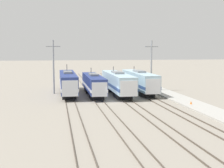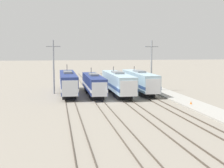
{
  "view_description": "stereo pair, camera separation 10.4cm",
  "coord_description": "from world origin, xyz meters",
  "px_view_note": "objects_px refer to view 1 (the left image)",
  "views": [
    {
      "loc": [
        -8.93,
        -49.14,
        8.39
      ],
      "look_at": [
        0.2,
        2.31,
        2.62
      ],
      "focal_mm": 50.0,
      "sensor_mm": 36.0,
      "label": 1
    },
    {
      "loc": [
        -8.83,
        -49.16,
        8.39
      ],
      "look_at": [
        0.2,
        2.31,
        2.62
      ],
      "focal_mm": 50.0,
      "sensor_mm": 36.0,
      "label": 2
    }
  ],
  "objects_px": {
    "locomotive_center_left": "(94,84)",
    "catenary_tower_right": "(151,65)",
    "locomotive_center_right": "(118,83)",
    "catenary_tower_left": "(53,66)",
    "locomotive_far_left": "(68,83)",
    "locomotive_far_right": "(140,81)",
    "traffic_cone": "(191,103)"
  },
  "relations": [
    {
      "from": "catenary_tower_right",
      "to": "traffic_cone",
      "type": "xyz_separation_m",
      "value": [
        1.09,
        -16.73,
        -4.86
      ]
    },
    {
      "from": "locomotive_center_left",
      "to": "traffic_cone",
      "type": "distance_m",
      "value": 18.72
    },
    {
      "from": "locomotive_far_left",
      "to": "locomotive_center_left",
      "type": "xyz_separation_m",
      "value": [
        4.62,
        -2.03,
        -0.16
      ]
    },
    {
      "from": "catenary_tower_left",
      "to": "locomotive_far_left",
      "type": "bearing_deg",
      "value": -29.35
    },
    {
      "from": "locomotive_center_left",
      "to": "locomotive_far_left",
      "type": "bearing_deg",
      "value": 156.28
    },
    {
      "from": "locomotive_far_left",
      "to": "catenary_tower_right",
      "type": "xyz_separation_m",
      "value": [
        16.68,
        1.47,
        3.12
      ]
    },
    {
      "from": "locomotive_far_right",
      "to": "locomotive_center_right",
      "type": "bearing_deg",
      "value": -162.3
    },
    {
      "from": "locomotive_far_right",
      "to": "traffic_cone",
      "type": "xyz_separation_m",
      "value": [
        3.91,
        -15.01,
        -1.75
      ]
    },
    {
      "from": "locomotive_far_left",
      "to": "traffic_cone",
      "type": "height_order",
      "value": "locomotive_far_left"
    },
    {
      "from": "locomotive_far_left",
      "to": "locomotive_far_right",
      "type": "bearing_deg",
      "value": -1.03
    },
    {
      "from": "locomotive_center_right",
      "to": "locomotive_center_left",
      "type": "bearing_deg",
      "value": -176.2
    },
    {
      "from": "locomotive_center_left",
      "to": "catenary_tower_right",
      "type": "xyz_separation_m",
      "value": [
        12.06,
        3.5,
        3.28
      ]
    },
    {
      "from": "locomotive_center_left",
      "to": "catenary_tower_left",
      "type": "bearing_deg",
      "value": 154.18
    },
    {
      "from": "locomotive_far_left",
      "to": "locomotive_center_left",
      "type": "height_order",
      "value": "locomotive_far_left"
    },
    {
      "from": "locomotive_center_left",
      "to": "locomotive_far_right",
      "type": "relative_size",
      "value": 0.93
    },
    {
      "from": "locomotive_center_left",
      "to": "traffic_cone",
      "type": "bearing_deg",
      "value": -45.17
    },
    {
      "from": "locomotive_far_left",
      "to": "locomotive_center_left",
      "type": "relative_size",
      "value": 1.13
    },
    {
      "from": "catenary_tower_right",
      "to": "locomotive_center_left",
      "type": "bearing_deg",
      "value": -163.81
    },
    {
      "from": "locomotive_center_right",
      "to": "catenary_tower_left",
      "type": "xyz_separation_m",
      "value": [
        -11.86,
        3.2,
        3.14
      ]
    },
    {
      "from": "traffic_cone",
      "to": "catenary_tower_left",
      "type": "bearing_deg",
      "value": 140.63
    },
    {
      "from": "catenary_tower_right",
      "to": "traffic_cone",
      "type": "relative_size",
      "value": 21.54
    },
    {
      "from": "locomotive_far_right",
      "to": "locomotive_center_left",
      "type": "bearing_deg",
      "value": -169.09
    },
    {
      "from": "locomotive_far_left",
      "to": "locomotive_center_left",
      "type": "distance_m",
      "value": 5.05
    },
    {
      "from": "locomotive_center_right",
      "to": "catenary_tower_right",
      "type": "bearing_deg",
      "value": 23.24
    },
    {
      "from": "locomotive_far_left",
      "to": "locomotive_far_right",
      "type": "xyz_separation_m",
      "value": [
        13.86,
        -0.25,
        0.01
      ]
    },
    {
      "from": "locomotive_far_left",
      "to": "catenary_tower_left",
      "type": "xyz_separation_m",
      "value": [
        -2.62,
        1.47,
        3.12
      ]
    },
    {
      "from": "locomotive_far_left",
      "to": "catenary_tower_left",
      "type": "relative_size",
      "value": 1.89
    },
    {
      "from": "locomotive_far_left",
      "to": "locomotive_far_right",
      "type": "height_order",
      "value": "locomotive_far_left"
    },
    {
      "from": "locomotive_center_right",
      "to": "catenary_tower_left",
      "type": "distance_m",
      "value": 12.68
    },
    {
      "from": "locomotive_center_right",
      "to": "catenary_tower_right",
      "type": "distance_m",
      "value": 8.69
    },
    {
      "from": "catenary_tower_right",
      "to": "locomotive_center_right",
      "type": "bearing_deg",
      "value": -156.76
    },
    {
      "from": "locomotive_center_left",
      "to": "catenary_tower_right",
      "type": "height_order",
      "value": "catenary_tower_right"
    }
  ]
}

